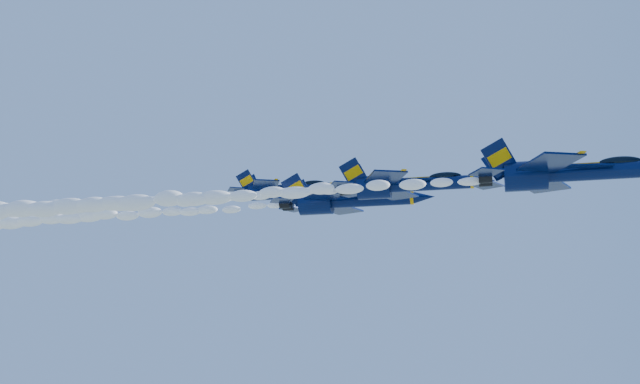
% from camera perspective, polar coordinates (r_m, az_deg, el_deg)
% --- Properties ---
extents(jet_lead, '(18.17, 14.91, 6.75)m').
position_cam_1_polar(jet_lead, '(69.07, 19.11, 1.48)').
color(jet_lead, '#061139').
extents(smoke_trail_jet_lead, '(56.70, 2.32, 2.08)m').
position_cam_1_polar(smoke_trail_jet_lead, '(74.22, -9.75, -0.45)').
color(smoke_trail_jet_lead, white).
extents(jet_second, '(16.62, 13.63, 6.18)m').
position_cam_1_polar(jet_second, '(76.66, 6.80, 0.59)').
color(jet_second, '#061139').
extents(smoke_trail_jet_second, '(56.70, 2.12, 1.91)m').
position_cam_1_polar(smoke_trail_jet_second, '(87.67, -16.87, -1.00)').
color(smoke_trail_jet_second, white).
extents(jet_third, '(18.64, 15.29, 6.93)m').
position_cam_1_polar(jet_third, '(85.63, 2.12, -0.68)').
color(jet_third, '#061139').
extents(smoke_trail_jet_third, '(56.70, 2.38, 2.14)m').
position_cam_1_polar(smoke_trail_jet_third, '(98.97, -19.00, -1.97)').
color(smoke_trail_jet_third, white).
extents(jet_fourth, '(15.74, 12.91, 5.85)m').
position_cam_1_polar(jet_fourth, '(97.51, -2.89, 0.19)').
color(jet_fourth, '#061139').
extents(smoke_trail_jet_fourth, '(56.70, 2.01, 1.81)m').
position_cam_1_polar(smoke_trail_jet_fourth, '(112.11, -20.40, -1.00)').
color(smoke_trail_jet_fourth, white).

